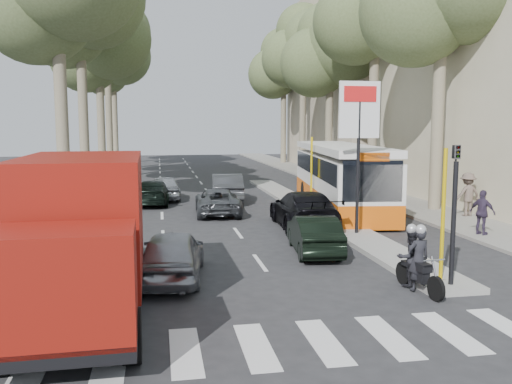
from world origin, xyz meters
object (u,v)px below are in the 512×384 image
Objects in this scene: red_truck at (81,236)px; city_bus at (340,175)px; silver_hatchback at (172,255)px; motorcycle at (415,260)px; dark_hatchback at (314,234)px.

city_bus is (10.22, 13.43, -0.15)m from red_truck.
motorcycle is at bearing 167.95° from silver_hatchback.
silver_hatchback is 3.48m from red_truck.
motorcycle is at bearing 114.02° from dark_hatchback.
silver_hatchback is 13.62m from city_bus.
city_bus is at bearing -107.65° from dark_hatchback.
red_truck is at bearing 60.92° from silver_hatchback.
red_truck is at bearing -120.11° from city_bus.
red_truck reaches higher than dark_hatchback.
city_bus reaches higher than dark_hatchback.
silver_hatchback is at bearing 32.01° from dark_hatchback.
city_bus reaches higher than motorcycle.
motorcycle is (-2.42, -12.75, -0.89)m from city_bus.
city_bus is at bearing -120.97° from silver_hatchback.
silver_hatchback is 0.32× the size of city_bus.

